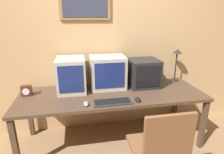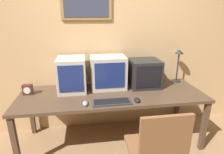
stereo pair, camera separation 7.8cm
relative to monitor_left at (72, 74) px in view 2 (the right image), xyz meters
The scene contains 10 objects.
wall_back 0.68m from the monitor_left, 29.83° to the left, with size 8.00×0.08×2.60m.
desk 0.59m from the monitor_left, 19.99° to the right, with size 2.30×0.78×0.70m.
monitor_left is the anchor object (origin of this frame).
monitor_center 0.47m from the monitor_left, ahead, with size 0.46×0.35×0.43m.
monitor_right 0.96m from the monitor_left, ahead, with size 0.39×0.37×0.37m.
keyboard_main 0.67m from the monitor_left, 45.51° to the right, with size 0.43×0.17×0.03m.
mouse_near_keyboard 0.89m from the monitor_left, 31.63° to the right, with size 0.06×0.11×0.04m.
mouse_far_corner 0.51m from the monitor_left, 71.01° to the right, with size 0.06×0.11×0.03m.
desk_clock 0.56m from the monitor_left, behind, with size 0.12×0.07×0.13m.
desk_lamp 1.51m from the monitor_left, ahead, with size 0.13×0.13×0.47m.
Camera 2 is at (-0.32, -1.11, 1.65)m, focal length 30.00 mm.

